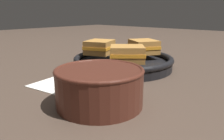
{
  "coord_description": "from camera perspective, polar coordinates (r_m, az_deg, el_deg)",
  "views": [
    {
      "loc": [
        0.4,
        -0.38,
        0.18
      ],
      "look_at": [
        0.05,
        0.02,
        0.04
      ],
      "focal_mm": 35.0,
      "sensor_mm": 36.0,
      "label": 1
    }
  ],
  "objects": [
    {
      "name": "ground_plane",
      "position": [
        0.58,
        -5.11,
        -3.3
      ],
      "size": [
        4.0,
        4.0,
        0.0
      ],
      "primitive_type": "plane",
      "color": "#47382D"
    },
    {
      "name": "napkin",
      "position": [
        0.57,
        -7.33,
        -3.52
      ],
      "size": [
        0.25,
        0.22,
        0.0
      ],
      "color": "white",
      "rests_on": "ground_plane"
    },
    {
      "name": "soup_bowl",
      "position": [
        0.43,
        -3.3,
        -3.77
      ],
      "size": [
        0.18,
        0.18,
        0.08
      ],
      "color": "#4C2319",
      "rests_on": "ground_plane"
    },
    {
      "name": "spoon",
      "position": [
        0.55,
        -2.78,
        -3.47
      ],
      "size": [
        0.17,
        0.03,
        0.01
      ],
      "rotation": [
        0.0,
        0.0,
        0.0
      ],
      "color": "#B7B7BC",
      "rests_on": "napkin"
    },
    {
      "name": "skillet",
      "position": [
        0.73,
        2.98,
        2.16
      ],
      "size": [
        0.33,
        0.43,
        0.04
      ],
      "color": "black",
      "rests_on": "ground_plane"
    },
    {
      "name": "sandwich_near_left",
      "position": [
        0.77,
        8.25,
        6.07
      ],
      "size": [
        0.13,
        0.12,
        0.05
      ],
      "rotation": [
        0.0,
        0.0,
        2.6
      ],
      "color": "#B27A38",
      "rests_on": "skillet"
    },
    {
      "name": "sandwich_near_right",
      "position": [
        0.76,
        -3.23,
        6.0
      ],
      "size": [
        0.11,
        0.12,
        0.05
      ],
      "rotation": [
        0.0,
        0.0,
        5.09
      ],
      "color": "#B27A38",
      "rests_on": "skillet"
    },
    {
      "name": "sandwich_far_left",
      "position": [
        0.63,
        3.98,
        4.23
      ],
      "size": [
        0.13,
        0.13,
        0.05
      ],
      "rotation": [
        0.0,
        0.0,
        6.99
      ],
      "color": "#B27A38",
      "rests_on": "skillet"
    }
  ]
}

